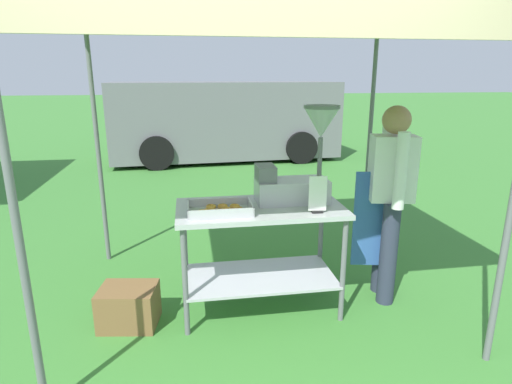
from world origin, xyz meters
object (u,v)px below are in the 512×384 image
donut_cart (260,234)px  supply_crate (129,306)px  stall_canopy (258,21)px  van_grey (225,119)px  menu_sign (318,197)px  donut_fryer (300,166)px  vendor (389,195)px  donut_tray (220,210)px

donut_cart → supply_crate: 1.13m
stall_canopy → van_grey: 6.53m
menu_sign → donut_cart: bearing=151.0°
donut_fryer → van_grey: size_ratio=0.15×
donut_cart → vendor: size_ratio=0.79×
vendor → supply_crate: vendor is taller
stall_canopy → menu_sign: size_ratio=10.88×
menu_sign → stall_canopy: bearing=140.9°
donut_fryer → vendor: (0.73, -0.07, -0.25)m
stall_canopy → menu_sign: (0.38, -0.31, -1.22)m
stall_canopy → donut_fryer: bearing=-1.7°
donut_fryer → supply_crate: donut_fryer is taller
menu_sign → van_grey: 6.70m
donut_fryer → donut_cart: bearing=-164.8°
donut_cart → stall_canopy: bearing=90.0°
supply_crate → van_grey: 6.73m
menu_sign → donut_fryer: bearing=100.6°
donut_tray → van_grey: van_grey is taller
donut_cart → donut_fryer: bearing=15.2°
donut_tray → van_grey: size_ratio=0.09×
menu_sign → vendor: 0.72m
stall_canopy → van_grey: size_ratio=0.60×
menu_sign → van_grey: van_grey is taller
stall_canopy → vendor: size_ratio=1.84×
stall_canopy → menu_sign: 1.31m
donut_fryer → supply_crate: (-1.34, -0.17, -1.00)m
vendor → donut_cart: bearing=-178.8°
donut_tray → supply_crate: 1.02m
vendor → donut_tray: bearing=-174.5°
stall_canopy → supply_crate: (-1.02, -0.18, -2.05)m
supply_crate → van_grey: bearing=78.6°
stall_canopy → vendor: bearing=-4.1°
donut_fryer → vendor: bearing=-5.2°
vendor → van_grey: 6.50m
stall_canopy → donut_fryer: (0.33, -0.01, -1.05)m
donut_fryer → menu_sign: donut_fryer is taller
donut_cart → vendor: bearing=1.2°
donut_fryer → vendor: size_ratio=0.46×
stall_canopy → supply_crate: 2.29m
stall_canopy → menu_sign: bearing=-39.1°
donut_cart → vendor: vendor is taller
stall_canopy → supply_crate: size_ratio=6.45×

